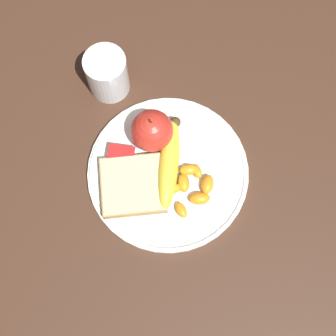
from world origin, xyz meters
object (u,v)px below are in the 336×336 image
bread_slice (133,185)px  fork (175,158)px  banana (172,162)px  apple (152,131)px  jam_packet (121,157)px  plate (168,172)px  juice_glass (107,75)px

bread_slice → fork: bread_slice is taller
banana → fork: (-0.00, -0.01, -0.02)m
apple → jam_packet: bearing=43.9°
banana → jam_packet: size_ratio=3.74×
fork → plate: bearing=74.6°
apple → fork: (-0.04, 0.03, -0.03)m
apple → bread_slice: apple is taller
apple → fork: 0.06m
bread_slice → jam_packet: (0.03, -0.05, -0.00)m
apple → jam_packet: (0.05, 0.05, -0.03)m
plate → jam_packet: (0.08, -0.01, 0.01)m
plate → banana: (-0.00, -0.01, 0.02)m
bread_slice → jam_packet: bearing=-58.3°
fork → jam_packet: jam_packet is taller
banana → jam_packet: banana is taller
juice_glass → apple: 0.14m
fork → jam_packet: size_ratio=4.26×
banana → fork: 0.02m
banana → apple: bearing=-47.9°
fork → jam_packet: (0.09, 0.01, 0.01)m
banana → fork: size_ratio=0.88×
jam_packet → banana: bearing=-179.4°
juice_glass → bread_slice: (-0.08, 0.19, -0.02)m
apple → banana: apple is taller
plate → bread_slice: size_ratio=2.16×
plate → banana: banana is taller
banana → plate: bearing=69.0°
bread_slice → jam_packet: 0.06m
bread_slice → plate: bearing=-146.1°
apple → juice_glass: bearing=-45.2°
bread_slice → jam_packet: same height
apple → bread_slice: 0.10m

